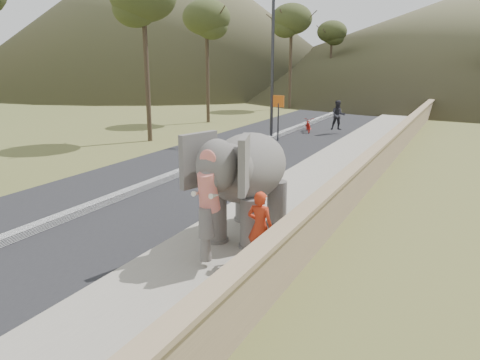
% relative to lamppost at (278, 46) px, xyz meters
% --- Properties ---
extents(ground, '(160.00, 160.00, 0.00)m').
position_rel_lamppost_xyz_m(ground, '(4.69, -17.97, -4.87)').
color(ground, olive).
rests_on(ground, ground).
extents(road, '(7.00, 120.00, 0.03)m').
position_rel_lamppost_xyz_m(road, '(-0.31, -7.97, -4.86)').
color(road, black).
rests_on(road, ground).
extents(median, '(0.35, 120.00, 0.22)m').
position_rel_lamppost_xyz_m(median, '(-0.31, -7.97, -4.76)').
color(median, black).
rests_on(median, ground).
extents(walkway, '(3.00, 120.00, 0.15)m').
position_rel_lamppost_xyz_m(walkway, '(4.69, -7.97, -4.80)').
color(walkway, '#9E9687').
rests_on(walkway, ground).
extents(parapet, '(0.30, 120.00, 1.10)m').
position_rel_lamppost_xyz_m(parapet, '(6.34, -7.97, -4.32)').
color(parapet, tan).
rests_on(parapet, ground).
extents(lamppost, '(1.76, 0.36, 8.00)m').
position_rel_lamppost_xyz_m(lamppost, '(0.00, 0.00, 0.00)').
color(lamppost, '#343339').
rests_on(lamppost, ground).
extents(signboard, '(0.60, 0.08, 2.40)m').
position_rel_lamppost_xyz_m(signboard, '(0.19, -0.28, -3.23)').
color(signboard, '#2D2D33').
rests_on(signboard, ground).
extents(hill_left, '(60.00, 60.00, 22.00)m').
position_rel_lamppost_xyz_m(hill_left, '(-33.31, 37.03, 6.13)').
color(hill_left, brown).
rests_on(hill_left, ground).
extents(elephant_and_man, '(2.16, 3.61, 2.59)m').
position_rel_lamppost_xyz_m(elephant_and_man, '(4.71, -13.38, -3.44)').
color(elephant_and_man, slate).
rests_on(elephant_and_man, ground).
extents(motorcyclist, '(2.87, 1.75, 1.93)m').
position_rel_lamppost_xyz_m(motorcyclist, '(1.54, 3.41, -4.10)').
color(motorcyclist, maroon).
rests_on(motorcyclist, ground).
extents(trees, '(48.42, 44.40, 8.84)m').
position_rel_lamppost_xyz_m(trees, '(4.52, 9.99, -0.96)').
color(trees, '#473828').
rests_on(trees, ground).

